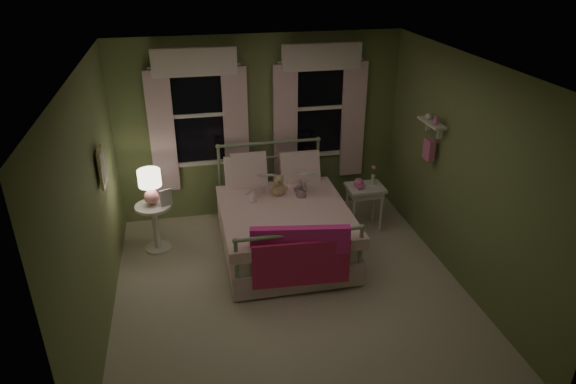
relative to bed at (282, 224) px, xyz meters
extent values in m
plane|color=beige|center=(-0.08, -0.93, -0.38)|extent=(4.20, 4.20, 0.00)
plane|color=white|center=(-0.08, -0.93, 2.22)|extent=(4.20, 4.20, 0.00)
plane|color=olive|center=(-0.08, 1.17, 0.92)|extent=(4.00, 0.00, 4.00)
plane|color=olive|center=(-0.08, -3.03, 0.92)|extent=(4.00, 0.00, 4.00)
plane|color=olive|center=(-2.08, -0.93, 0.92)|extent=(0.00, 4.20, 4.20)
plane|color=olive|center=(1.92, -0.93, 0.92)|extent=(0.00, 4.20, 4.20)
cube|color=white|center=(0.01, -0.02, 0.04)|extent=(1.44, 1.94, 0.26)
cube|color=white|center=(0.01, -0.02, -0.20)|extent=(1.54, 2.02, 0.30)
cube|color=white|center=(0.01, -0.17, 0.22)|extent=(1.58, 1.75, 0.14)
cylinder|color=#9EB793|center=(-0.68, -0.02, -0.08)|extent=(0.04, 1.90, 0.04)
cylinder|color=#9EB793|center=(0.70, -0.02, -0.08)|extent=(0.04, 1.90, 0.04)
cylinder|color=#9EB793|center=(-0.70, 0.95, 0.20)|extent=(0.04, 0.04, 1.15)
cylinder|color=#9EB793|center=(0.72, 0.95, 0.20)|extent=(0.04, 0.04, 1.15)
sphere|color=#9EB793|center=(-0.70, 0.95, 0.77)|extent=(0.07, 0.07, 0.07)
sphere|color=#9EB793|center=(0.72, 0.95, 0.77)|extent=(0.07, 0.07, 0.07)
cylinder|color=#9EB793|center=(0.01, 0.95, 0.77)|extent=(1.42, 0.04, 0.04)
cylinder|color=#9EB793|center=(0.01, 0.95, 0.55)|extent=(1.38, 0.03, 0.03)
cylinder|color=#9EB793|center=(-0.70, -0.99, 0.02)|extent=(0.04, 0.04, 0.80)
cylinder|color=#9EB793|center=(0.72, -0.99, 0.02)|extent=(0.04, 0.04, 0.80)
sphere|color=#9EB793|center=(-0.70, -0.99, 0.42)|extent=(0.07, 0.07, 0.07)
sphere|color=#9EB793|center=(0.72, -0.99, 0.42)|extent=(0.07, 0.07, 0.07)
cylinder|color=#9EB793|center=(0.01, -0.99, 0.42)|extent=(1.42, 0.04, 0.04)
cube|color=white|center=(-0.37, 0.68, 0.42)|extent=(0.55, 0.32, 0.57)
cube|color=white|center=(0.39, 0.68, 0.42)|extent=(0.55, 0.32, 0.57)
cube|color=white|center=(-0.32, 0.68, 0.50)|extent=(0.48, 0.30, 0.51)
cube|color=#F32FA2|center=(0.01, -0.99, 0.34)|extent=(1.10, 0.27, 0.32)
cube|color=#D92A66|center=(0.01, -1.06, 0.07)|extent=(1.10, 0.10, 0.55)
imported|color=#F7D1DD|center=(-0.27, 0.43, 0.56)|extent=(0.30, 0.24, 0.72)
imported|color=#F7D1DD|center=(0.29, 0.43, 0.53)|extent=(0.34, 0.27, 0.67)
imported|color=beige|center=(-0.27, 0.18, 0.59)|extent=(0.21, 0.13, 0.26)
imported|color=beige|center=(0.29, 0.18, 0.54)|extent=(0.22, 0.15, 0.26)
sphere|color=tan|center=(0.01, 0.28, 0.37)|extent=(0.19, 0.19, 0.19)
sphere|color=tan|center=(0.01, 0.26, 0.51)|extent=(0.13, 0.13, 0.13)
sphere|color=tan|center=(-0.04, 0.26, 0.57)|extent=(0.05, 0.05, 0.05)
sphere|color=tan|center=(0.05, 0.26, 0.57)|extent=(0.05, 0.05, 0.05)
sphere|color=tan|center=(-0.07, 0.25, 0.39)|extent=(0.07, 0.07, 0.07)
sphere|color=tan|center=(0.09, 0.25, 0.39)|extent=(0.07, 0.07, 0.07)
sphere|color=#8C6B51|center=(0.01, 0.21, 0.51)|extent=(0.05, 0.05, 0.05)
cylinder|color=white|center=(-1.61, 0.35, 0.25)|extent=(0.46, 0.46, 0.04)
cylinder|color=white|center=(-1.61, 0.35, -0.06)|extent=(0.08, 0.08, 0.60)
cylinder|color=white|center=(-1.61, 0.35, -0.36)|extent=(0.34, 0.34, 0.03)
sphere|color=pink|center=(-1.61, 0.35, 0.39)|extent=(0.19, 0.19, 0.19)
cylinder|color=pink|center=(-1.61, 0.35, 0.51)|extent=(0.03, 0.03, 0.11)
cylinder|color=#FFEAC6|center=(-1.61, 0.35, 0.65)|extent=(0.29, 0.29, 0.21)
imported|color=beige|center=(-1.51, 0.27, 0.28)|extent=(0.23, 0.27, 0.02)
cube|color=white|center=(1.23, 0.32, 0.25)|extent=(0.50, 0.40, 0.04)
cube|color=white|center=(1.23, 0.32, 0.18)|extent=(0.44, 0.34, 0.08)
cylinder|color=white|center=(1.03, 0.17, -0.07)|extent=(0.04, 0.04, 0.60)
cylinder|color=white|center=(1.43, 0.17, -0.07)|extent=(0.04, 0.04, 0.60)
cylinder|color=white|center=(1.03, 0.47, -0.07)|extent=(0.04, 0.04, 0.60)
cylinder|color=white|center=(1.43, 0.47, -0.07)|extent=(0.04, 0.04, 0.60)
sphere|color=pink|center=(1.13, 0.32, 0.33)|extent=(0.14, 0.14, 0.14)
cube|color=pink|center=(1.13, 0.23, 0.31)|extent=(0.10, 0.05, 0.04)
cylinder|color=white|center=(1.35, 0.37, 0.34)|extent=(0.05, 0.05, 0.14)
cylinder|color=#4C7F3F|center=(1.35, 0.37, 0.45)|extent=(0.01, 0.01, 0.12)
sphere|color=pink|center=(1.35, 0.37, 0.52)|extent=(0.06, 0.06, 0.06)
cube|color=black|center=(-0.93, 1.16, 1.17)|extent=(0.76, 0.02, 1.35)
cube|color=white|center=(-0.93, 1.14, 1.87)|extent=(0.84, 0.05, 0.06)
cube|color=white|center=(-0.93, 1.14, 0.47)|extent=(0.84, 0.05, 0.06)
cube|color=white|center=(-1.33, 1.14, 1.17)|extent=(0.06, 0.05, 1.40)
cube|color=white|center=(-0.53, 1.14, 1.17)|extent=(0.06, 0.05, 1.40)
cube|color=white|center=(-0.93, 1.14, 1.17)|extent=(0.76, 0.04, 0.05)
cube|color=silver|center=(-1.43, 1.09, 0.97)|extent=(0.34, 0.06, 1.70)
cube|color=white|center=(-0.43, 1.09, 0.97)|extent=(0.34, 0.06, 1.70)
cube|color=white|center=(-0.93, 1.07, 1.90)|extent=(1.10, 0.08, 0.36)
cylinder|color=white|center=(-0.93, 1.11, 1.84)|extent=(1.20, 0.03, 0.03)
cube|color=black|center=(0.77, 1.16, 1.17)|extent=(0.76, 0.02, 1.35)
cube|color=white|center=(0.77, 1.14, 1.87)|extent=(0.84, 0.05, 0.06)
cube|color=white|center=(0.77, 1.14, 0.47)|extent=(0.84, 0.05, 0.06)
cube|color=white|center=(0.37, 1.14, 1.17)|extent=(0.06, 0.05, 1.40)
cube|color=white|center=(1.17, 1.14, 1.17)|extent=(0.06, 0.05, 1.40)
cube|color=white|center=(0.77, 1.14, 1.17)|extent=(0.76, 0.04, 0.05)
cube|color=silver|center=(0.27, 1.09, 0.97)|extent=(0.34, 0.06, 1.70)
cube|color=silver|center=(1.27, 1.09, 0.97)|extent=(0.34, 0.06, 1.70)
cube|color=white|center=(0.77, 1.07, 1.90)|extent=(1.10, 0.08, 0.36)
cylinder|color=white|center=(0.77, 1.11, 1.84)|extent=(1.20, 0.03, 0.03)
cube|color=white|center=(1.81, -0.23, 1.32)|extent=(0.15, 0.50, 0.03)
cube|color=white|center=(1.85, -0.38, 1.24)|extent=(0.06, 0.03, 0.14)
cube|color=white|center=(1.85, -0.08, 1.24)|extent=(0.06, 0.03, 0.14)
cylinder|color=pink|center=(1.81, -0.33, 1.39)|extent=(0.06, 0.06, 0.10)
sphere|color=white|center=(1.81, -0.13, 1.37)|extent=(0.08, 0.08, 0.08)
cube|color=pink|center=(1.82, -0.23, 0.97)|extent=(0.08, 0.18, 0.26)
cube|color=beige|center=(-2.03, -0.33, 1.12)|extent=(0.03, 0.32, 0.42)
cube|color=silver|center=(-2.02, -0.33, 1.12)|extent=(0.01, 0.25, 0.34)
camera|label=1|loc=(-1.12, -5.69, 3.28)|focal=32.00mm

